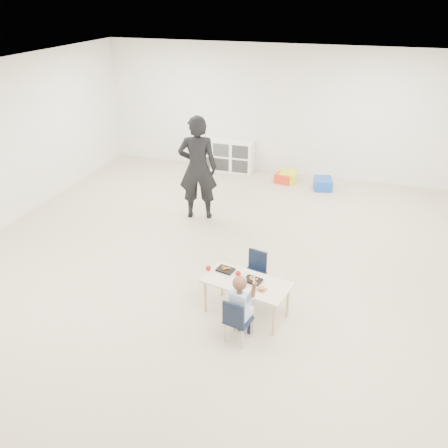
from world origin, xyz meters
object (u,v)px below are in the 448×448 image
(child, at_px, (238,307))
(adult, at_px, (198,168))
(chair_near, at_px, (238,319))
(table, at_px, (246,298))
(cubby_shelf, at_px, (224,155))

(child, height_order, adult, adult)
(adult, bearing_deg, chair_near, 102.97)
(chair_near, bearing_deg, table, 106.88)
(table, distance_m, cubby_shelf, 5.50)
(table, relative_size, chair_near, 1.97)
(table, distance_m, chair_near, 0.52)
(chair_near, relative_size, cubby_shelf, 0.43)
(adult, bearing_deg, child, 102.97)
(chair_near, bearing_deg, child, 0.00)
(child, bearing_deg, table, 106.88)
(child, height_order, cubby_shelf, child)
(chair_near, height_order, child, child)
(table, height_order, adult, adult)
(child, bearing_deg, cubby_shelf, 121.72)
(chair_near, bearing_deg, cubby_shelf, 121.72)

